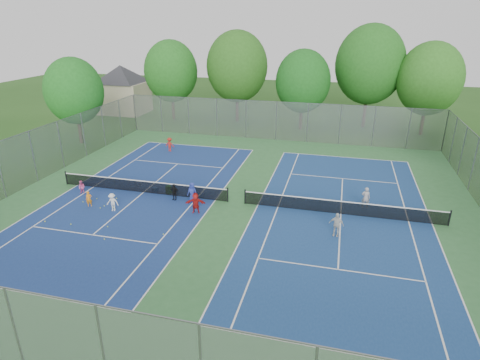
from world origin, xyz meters
name	(u,v)px	position (x,y,z in m)	size (l,w,h in m)	color
ground	(236,203)	(0.00, 0.00, 0.00)	(120.00, 120.00, 0.00)	#224B17
court_pad	(236,203)	(0.00, 0.00, 0.01)	(32.00, 32.00, 0.01)	#326A37
court_left	(144,192)	(-7.00, 0.00, 0.02)	(10.97, 23.77, 0.01)	navy
court_right	(341,214)	(7.00, 0.00, 0.02)	(10.97, 23.77, 0.01)	navy
net_left	(143,187)	(-7.00, 0.00, 0.46)	(12.87, 0.10, 0.91)	black
net_right	(341,208)	(7.00, 0.00, 0.46)	(12.87, 0.10, 0.91)	black
fence_north	(276,121)	(0.00, 16.00, 2.00)	(32.00, 0.10, 4.00)	gray
fence_south	(104,357)	(0.00, -16.00, 2.00)	(32.00, 0.10, 4.00)	gray
fence_west	(33,157)	(-16.00, 0.00, 2.00)	(32.00, 0.10, 4.00)	gray
house	(121,81)	(-22.00, 24.00, 4.21)	(11.03, 11.03, 7.30)	#B7A88C
tree_nw	(171,71)	(-14.00, 22.00, 5.89)	(6.40, 6.40, 9.58)	#443326
tree_nl	(237,67)	(-6.00, 23.00, 6.54)	(7.20, 7.20, 10.69)	#443326
tree_nc	(303,81)	(2.00, 21.00, 5.39)	(6.00, 6.00, 8.85)	#443326
tree_nr	(370,65)	(9.00, 24.00, 7.04)	(7.60, 7.60, 11.42)	#443326
tree_ne	(430,79)	(15.00, 22.00, 5.97)	(6.60, 6.60, 9.77)	#443326
tree_side_w	(74,91)	(-19.00, 10.00, 5.24)	(5.60, 5.60, 8.47)	#443326
ball_crate	(155,190)	(-6.24, 0.39, 0.16)	(0.36, 0.36, 0.31)	#174EB1
ball_hopper	(169,190)	(-5.13, 0.28, 0.31)	(0.31, 0.31, 0.61)	#24872D
student_a	(89,199)	(-9.43, -2.99, 0.54)	(0.39, 0.26, 1.08)	orange
student_b	(82,187)	(-11.17, -1.28, 0.50)	(0.49, 0.38, 1.00)	pink
student_c	(112,202)	(-7.53, -3.21, 0.62)	(0.80, 0.46, 1.24)	silver
student_d	(174,192)	(-4.31, -0.60, 0.59)	(0.70, 0.29, 1.19)	black
student_e	(192,192)	(-2.97, -0.60, 0.71)	(0.70, 0.45, 1.43)	#2A3A9A
student_f	(196,203)	(-2.16, -2.12, 0.70)	(1.30, 0.41, 1.40)	#A91918
child_far_baseline	(170,145)	(-9.10, 9.61, 0.67)	(0.87, 0.50, 1.34)	#B02419
instructor	(366,198)	(8.51, 1.32, 0.76)	(0.55, 0.36, 1.51)	#99989B
teen_court_b	(336,225)	(6.75, -2.91, 0.73)	(0.85, 0.36, 1.46)	beige
tennis_ball_0	(83,202)	(-10.25, -2.58, 0.03)	(0.07, 0.07, 0.07)	#B6D832
tennis_ball_1	(97,199)	(-9.63, -1.88, 0.03)	(0.07, 0.07, 0.07)	#C6D030
tennis_ball_2	(100,208)	(-8.55, -3.13, 0.03)	(0.07, 0.07, 0.07)	#ACC42D
tennis_ball_3	(104,239)	(-6.03, -6.71, 0.03)	(0.07, 0.07, 0.07)	#EEF438
tennis_ball_4	(45,222)	(-10.82, -5.69, 0.03)	(0.07, 0.07, 0.07)	yellow
tennis_ball_5	(117,199)	(-8.31, -1.49, 0.03)	(0.07, 0.07, 0.07)	#D2E535
tennis_ball_6	(71,224)	(-9.02, -5.61, 0.03)	(0.07, 0.07, 0.07)	#CDEF37
tennis_ball_7	(108,227)	(-6.66, -5.33, 0.03)	(0.07, 0.07, 0.07)	#C5E234
tennis_ball_8	(163,234)	(-3.01, -5.33, 0.03)	(0.07, 0.07, 0.07)	#BEE134
tennis_ball_9	(104,206)	(-8.46, -2.81, 0.03)	(0.07, 0.07, 0.07)	#CBDB33
tennis_ball_10	(114,208)	(-7.75, -2.83, 0.03)	(0.07, 0.07, 0.07)	#CAEF37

